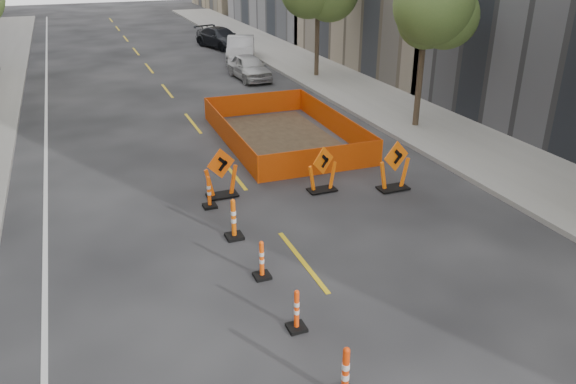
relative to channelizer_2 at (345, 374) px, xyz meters
name	(u,v)px	position (x,y,z in m)	size (l,w,h in m)	color
ground_plane	(387,368)	(1.08, 0.40, -0.55)	(140.00, 140.00, 0.00)	black
sidewalk_right	(427,125)	(10.08, 12.40, -0.47)	(4.00, 90.00, 0.15)	gray
tree_r_b	(426,14)	(9.48, 12.40, 3.98)	(2.80, 2.80, 5.95)	#382B1E
channelizer_2	(345,374)	(0.00, 0.00, 0.00)	(0.43, 0.43, 1.10)	red
channelizer_3	(297,310)	(-0.04, 2.04, -0.09)	(0.36, 0.36, 0.92)	#FC420A
channelizer_4	(262,259)	(-0.06, 4.07, -0.08)	(0.37, 0.37, 0.95)	#FF4E0A
channelizer_5	(234,219)	(-0.13, 6.11, 0.01)	(0.44, 0.44, 1.11)	#D55209
channelizer_6	(209,192)	(-0.27, 8.15, -0.06)	(0.38, 0.38, 0.97)	#FF570A
chevron_sign_left	(221,173)	(0.26, 8.73, 0.23)	(1.04, 0.62, 1.55)	#FF5A0A
chevron_sign_center	(322,169)	(3.25, 8.00, 0.18)	(0.97, 0.58, 1.46)	#FB650A
chevron_sign_right	(395,166)	(5.35, 7.31, 0.25)	(1.06, 0.64, 1.60)	#FC660A
safety_fence	(283,128)	(3.88, 13.00, -0.08)	(4.41, 7.51, 0.94)	#EB3F0C
parked_car_near	(249,67)	(5.86, 23.44, 0.12)	(1.57, 3.91, 1.33)	#B7B7B9
parked_car_mid	(241,49)	(6.88, 28.36, 0.23)	(1.65, 4.72, 1.56)	#9F9EA4
parked_car_far	(221,38)	(7.01, 33.72, 0.15)	(1.95, 4.79, 1.39)	black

